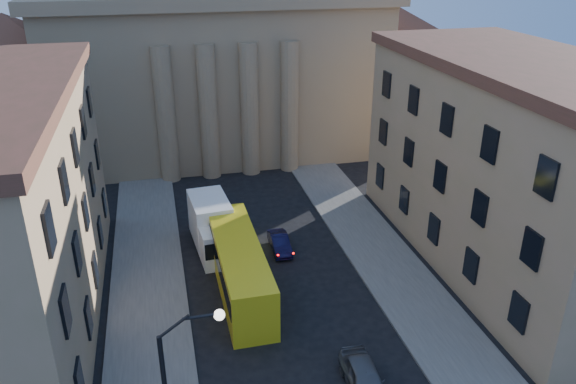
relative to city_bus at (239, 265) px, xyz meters
The scene contains 8 objects.
sidewalk_left 7.66m from the city_bus, 144.65° to the right, with size 5.00×60.00×0.15m, color #5A5752.
sidewalk_right 11.88m from the city_bus, 21.52° to the right, with size 5.00×60.00×0.15m, color #5A5752.
church 34.73m from the city_bus, 85.82° to the left, with size 68.02×28.76×36.60m.
building_right 20.21m from the city_bus, ahead, with size 11.60×26.60×14.70m.
car_right_far 11.95m from the city_bus, 66.12° to the right, with size 1.84×4.58×1.56m, color #505156.
car_right_distant 5.94m from the city_bus, 49.65° to the left, with size 1.31×3.75×1.24m, color black.
city_bus is the anchor object (origin of this frame).
box_truck 6.03m from the city_bus, 100.33° to the left, with size 3.21×7.00×3.74m.
Camera 1 is at (-6.75, -9.62, 21.56)m, focal length 35.00 mm.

